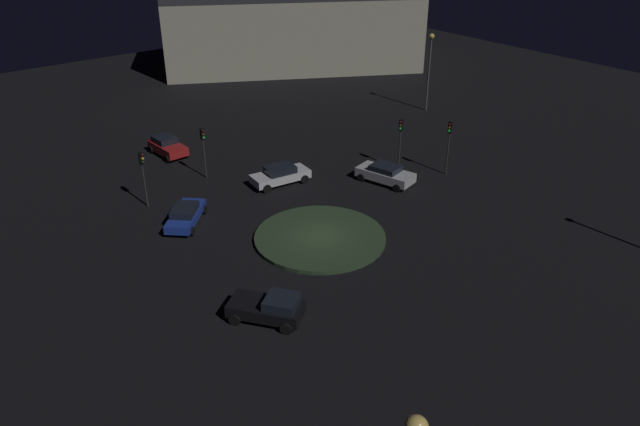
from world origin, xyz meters
The scene contains 13 objects.
ground_plane centered at (0.00, 0.00, 0.00)m, with size 114.18×114.18×0.00m, color black.
roundabout_island centered at (0.00, 0.00, 0.13)m, with size 8.69×8.69×0.26m, color #2D4228.
car_black centered at (5.04, -7.45, 0.78)m, with size 4.29×3.82×1.55m.
car_silver centered at (-3.75, 9.50, 0.76)m, with size 4.84×3.03×1.46m.
car_white centered at (-8.66, 2.92, 0.78)m, with size 2.47×4.77×1.49m.
car_red centered at (-19.57, -1.33, 0.82)m, with size 4.01×2.23×1.59m.
car_blue centered at (-7.38, -5.93, 0.70)m, with size 4.34×4.28×1.34m.
traffic_light_southwest centered at (-11.50, -6.87, 3.00)m, with size 0.40×0.37×4.22m.
traffic_light_north centered at (-4.92, 12.14, 3.05)m, with size 0.36×0.39×4.30m.
traffic_light_west centered at (-13.28, -1.06, 2.95)m, with size 0.37×0.32×4.15m.
traffic_light_north_near centered at (-1.85, 14.44, 3.15)m, with size 0.33×0.37×4.45m.
streetlamp_northwest centered at (-14.08, 25.26, 5.25)m, with size 0.54×0.54×7.85m.
store_building centered at (-38.21, 25.55, 4.77)m, with size 27.97×34.49×9.55m.
Camera 1 is at (27.53, -21.83, 20.50)m, focal length 34.56 mm.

